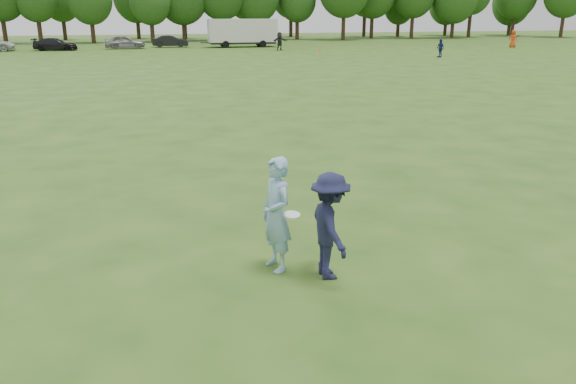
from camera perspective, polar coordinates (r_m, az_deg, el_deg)
The scene contains 12 objects.
ground at distance 9.95m, azimuth 4.25°, elevation -7.00°, with size 200.00×200.00×0.00m, color #244B15.
thrower at distance 9.29m, azimuth -1.19°, elevation -2.30°, with size 0.71×0.47×1.95m, color #81ACC8.
defender at distance 9.07m, azimuth 4.29°, elevation -3.46°, with size 1.15×0.66×1.77m, color #191B37.
player_far_b at distance 55.54m, azimuth 15.21°, elevation 13.93°, with size 0.98×0.41×1.67m, color navy.
player_far_c at distance 72.49m, azimuth 21.90°, elevation 14.24°, with size 0.99×0.64×2.02m, color red.
player_far_d at distance 63.14m, azimuth -0.85°, elevation 15.07°, with size 1.80×0.57×1.94m, color #252525.
car_d at distance 67.80m, azimuth -22.58°, elevation 13.69°, with size 1.85×4.54×1.32m, color black.
car_e at distance 68.29m, azimuth -16.23°, elevation 14.43°, with size 1.78×4.43×1.51m, color gray.
car_f at distance 69.97m, azimuth -11.85°, elevation 14.76°, with size 1.45×4.15×1.37m, color black.
field_cone at distance 60.46m, azimuth 3.24°, elevation 14.13°, with size 0.28×0.28×0.30m, color #DF420B.
disc_in_play at distance 9.07m, azimuth 0.41°, elevation -2.34°, with size 0.32×0.32×0.07m.
cargo_trailer at distance 69.14m, azimuth -4.65°, elevation 15.94°, with size 9.00×2.75×3.20m.
Camera 1 is at (-2.89, -8.55, 4.20)m, focal length 35.00 mm.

